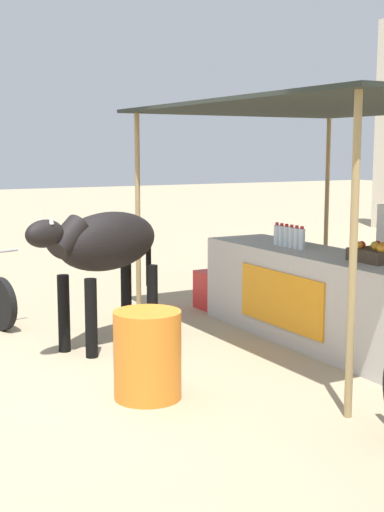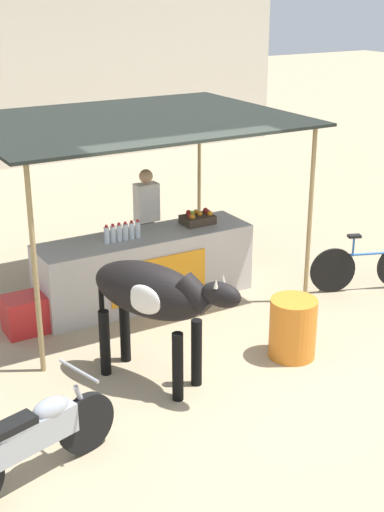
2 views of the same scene
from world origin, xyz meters
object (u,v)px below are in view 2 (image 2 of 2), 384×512
(cow, at_px, (153,296))
(motorcycle_parked, at_px, (33,438))
(water_barrel, at_px, (293,328))
(bicycle_leaning, at_px, (366,267))
(stall_counter, at_px, (146,268))
(cooler_box, at_px, (28,314))
(fruit_crate, at_px, (198,218))
(vendor_behind_counter, at_px, (147,223))

(cow, xyz_separation_m, motorcycle_parked, (-1.69, -0.96, -0.61))
(water_barrel, xyz_separation_m, cow, (-1.66, 0.31, 0.67))
(motorcycle_parked, distance_m, bicycle_leaning, 5.70)
(water_barrel, xyz_separation_m, motorcycle_parked, (-3.35, -0.66, 0.07))
(stall_counter, height_order, cooler_box, stall_counter)
(fruit_crate, relative_size, bicycle_leaning, 0.28)
(motorcycle_parked, xyz_separation_m, bicycle_leaning, (5.45, 1.68, -0.08))
(stall_counter, height_order, bicycle_leaning, stall_counter)
(bicycle_leaning, bearing_deg, vendor_behind_counter, 140.71)
(vendor_behind_counter, bearing_deg, motorcycle_parked, -128.98)
(vendor_behind_counter, bearing_deg, bicycle_leaning, -39.29)
(stall_counter, bearing_deg, motorcycle_parked, -131.24)
(stall_counter, distance_m, motorcycle_parked, 3.91)
(stall_counter, distance_m, cow, 2.24)
(vendor_behind_counter, xyz_separation_m, water_barrel, (0.36, -3.04, -0.49))
(fruit_crate, xyz_separation_m, bicycle_leaning, (2.01, -1.32, -0.69))
(stall_counter, relative_size, cooler_box, 5.00)
(water_barrel, distance_m, bicycle_leaning, 2.34)
(cooler_box, height_order, motorcycle_parked, motorcycle_parked)
(stall_counter, height_order, fruit_crate, fruit_crate)
(water_barrel, bearing_deg, fruit_crate, 87.81)
(fruit_crate, distance_m, bicycle_leaning, 2.50)
(stall_counter, xyz_separation_m, bicycle_leaning, (2.87, -1.26, -0.13))
(fruit_crate, bearing_deg, vendor_behind_counter, 122.82)
(water_barrel, height_order, motorcycle_parked, motorcycle_parked)
(fruit_crate, bearing_deg, bicycle_leaning, -33.21)
(cow, bearing_deg, stall_counter, 65.79)
(cow, bearing_deg, vendor_behind_counter, 64.55)
(vendor_behind_counter, relative_size, cow, 0.92)
(water_barrel, height_order, bicycle_leaning, bicycle_leaning)
(stall_counter, xyz_separation_m, vendor_behind_counter, (0.41, 0.75, 0.37))
(vendor_behind_counter, height_order, cooler_box, vendor_behind_counter)
(cow, height_order, motorcycle_parked, cow)
(bicycle_leaning, bearing_deg, cooler_box, 165.77)
(vendor_behind_counter, height_order, cow, vendor_behind_counter)
(vendor_behind_counter, xyz_separation_m, cooler_box, (-2.12, -0.85, -0.61))
(vendor_behind_counter, bearing_deg, stall_counter, -118.59)
(water_barrel, bearing_deg, cooler_box, 138.64)
(cooler_box, height_order, bicycle_leaning, bicycle_leaning)
(cooler_box, bearing_deg, stall_counter, 3.24)
(cooler_box, distance_m, cow, 2.20)
(fruit_crate, relative_size, cow, 0.25)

